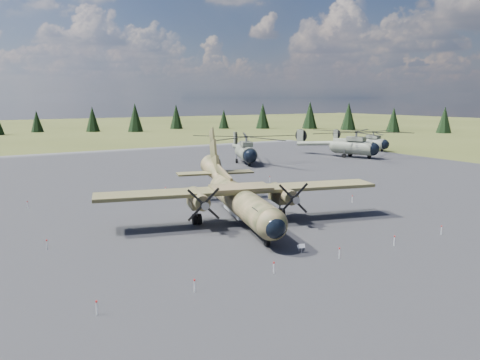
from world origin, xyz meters
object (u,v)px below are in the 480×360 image
helicopter_near (246,144)px  helicopter_far (372,137)px  helicopter_mid (353,139)px  transport_plane (238,194)px

helicopter_near → helicopter_far: size_ratio=1.20×
helicopter_mid → transport_plane: bearing=-168.0°
transport_plane → helicopter_mid: (45.07, 30.25, 1.20)m
helicopter_near → helicopter_far: 36.37m
transport_plane → helicopter_far: transport_plane is taller
transport_plane → helicopter_far: bearing=48.2°
transport_plane → helicopter_mid: transport_plane is taller
transport_plane → helicopter_far: (57.81, 37.46, 0.56)m
transport_plane → helicopter_mid: 54.29m
transport_plane → helicopter_near: size_ratio=1.03×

